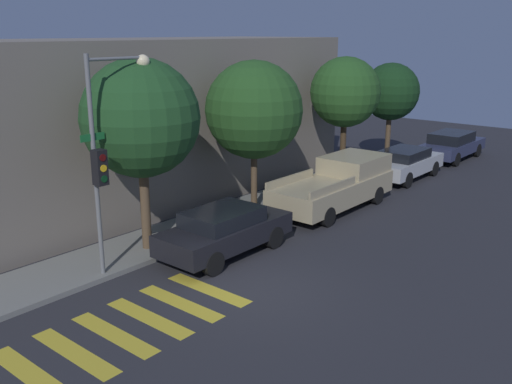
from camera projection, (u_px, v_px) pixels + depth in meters
ground_plane at (251, 289)px, 14.51m from camera, size 60.00×60.00×0.00m
sidewalk at (142, 247)px, 17.16m from camera, size 26.00×2.24×0.14m
building_row at (51, 133)px, 19.15m from camera, size 26.00×6.00×6.06m
crosswalk at (132, 326)px, 12.69m from camera, size 5.29×2.60×0.00m
traffic_light_pole at (108, 141)px, 14.41m from camera, size 2.23×0.56×5.81m
sedan_near_corner at (225, 230)px, 16.55m from camera, size 4.23×1.77×1.40m
pickup_truck at (337, 184)px, 20.99m from camera, size 5.47×2.08×1.78m
sedan_middle at (405, 163)px, 25.11m from camera, size 4.33×1.77×1.35m
sedan_far_end at (452, 145)px, 29.00m from camera, size 4.64×1.85×1.40m
tree_near_corner at (140, 119)px, 15.87m from camera, size 3.35×3.35×5.67m
tree_midblock at (254, 110)px, 19.56m from camera, size 3.38×3.38×5.42m
tree_far_end at (345, 92)px, 23.88m from camera, size 2.94×2.94×5.34m
tree_behind_truck at (391, 92)px, 26.99m from camera, size 2.70×2.70×4.91m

